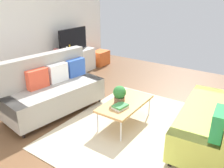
# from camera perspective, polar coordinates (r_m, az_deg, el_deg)

# --- Properties ---
(ground_plane) EXTENTS (7.68, 7.68, 0.00)m
(ground_plane) POSITION_cam_1_polar(r_m,az_deg,el_deg) (4.23, 0.88, -9.68)
(ground_plane) COLOR brown
(wall_far) EXTENTS (6.40, 0.12, 2.90)m
(wall_far) POSITION_cam_1_polar(r_m,az_deg,el_deg) (5.70, -23.79, 12.46)
(wall_far) COLOR white
(wall_far) RESTS_ON ground_plane
(area_rug) EXTENTS (2.90, 2.20, 0.01)m
(area_rug) POSITION_cam_1_polar(r_m,az_deg,el_deg) (4.13, 5.22, -10.62)
(area_rug) COLOR beige
(area_rug) RESTS_ON ground_plane
(couch_beige) EXTENTS (2.00, 1.09, 1.10)m
(couch_beige) POSITION_cam_1_polar(r_m,az_deg,el_deg) (4.62, -14.46, -1.28)
(couch_beige) COLOR gray
(couch_beige) RESTS_ON ground_plane
(couch_green) EXTENTS (1.96, 0.99, 1.10)m
(couch_green) POSITION_cam_1_polar(r_m,az_deg,el_deg) (3.87, 24.17, -7.62)
(couch_green) COLOR #C1CC51
(couch_green) RESTS_ON ground_plane
(coffee_table) EXTENTS (1.10, 0.56, 0.42)m
(coffee_table) POSITION_cam_1_polar(r_m,az_deg,el_deg) (4.06, 3.29, -4.87)
(coffee_table) COLOR #B7844C
(coffee_table) RESTS_ON ground_plane
(tv_console) EXTENTS (1.40, 0.44, 0.64)m
(tv_console) POSITION_cam_1_polar(r_m,az_deg,el_deg) (6.66, -9.30, 5.20)
(tv_console) COLOR silver
(tv_console) RESTS_ON ground_plane
(tv) EXTENTS (1.00, 0.20, 0.64)m
(tv) POSITION_cam_1_polar(r_m,az_deg,el_deg) (6.49, -9.52, 10.51)
(tv) COLOR black
(tv) RESTS_ON tv_console
(storage_trunk) EXTENTS (0.52, 0.40, 0.44)m
(storage_trunk) POSITION_cam_1_polar(r_m,az_deg,el_deg) (7.43, -2.86, 6.44)
(storage_trunk) COLOR orange
(storage_trunk) RESTS_ON ground_plane
(potted_plant) EXTENTS (0.22, 0.22, 0.31)m
(potted_plant) POSITION_cam_1_polar(r_m,az_deg,el_deg) (3.95, 1.86, -2.53)
(potted_plant) COLOR brown
(potted_plant) RESTS_ON coffee_table
(table_book_0) EXTENTS (0.27, 0.22, 0.03)m
(table_book_0) POSITION_cam_1_polar(r_m,az_deg,el_deg) (3.84, 2.04, -5.75)
(table_book_0) COLOR silver
(table_book_0) RESTS_ON coffee_table
(table_book_1) EXTENTS (0.26, 0.21, 0.03)m
(table_book_1) POSITION_cam_1_polar(r_m,az_deg,el_deg) (3.82, 2.05, -5.32)
(table_book_1) COLOR #3F8C4C
(table_book_1) RESTS_ON table_book_0
(vase_0) EXTENTS (0.13, 0.13, 0.19)m
(vase_0) POSITION_cam_1_polar(r_m,az_deg,el_deg) (6.20, -13.57, 7.57)
(vase_0) COLOR #B24C4C
(vase_0) RESTS_ON tv_console
(bottle_0) EXTENTS (0.06, 0.06, 0.16)m
(bottle_0) POSITION_cam_1_polar(r_m,az_deg,el_deg) (6.26, -11.71, 7.72)
(bottle_0) COLOR #3F8C4C
(bottle_0) RESTS_ON tv_console
(bottle_1) EXTENTS (0.05, 0.05, 0.21)m
(bottle_1) POSITION_cam_1_polar(r_m,az_deg,el_deg) (6.33, -11.03, 8.16)
(bottle_1) COLOR silver
(bottle_1) RESTS_ON tv_console
(bottle_2) EXTENTS (0.05, 0.05, 0.23)m
(bottle_2) POSITION_cam_1_polar(r_m,az_deg,el_deg) (6.39, -10.40, 8.48)
(bottle_2) COLOR gold
(bottle_2) RESTS_ON tv_console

